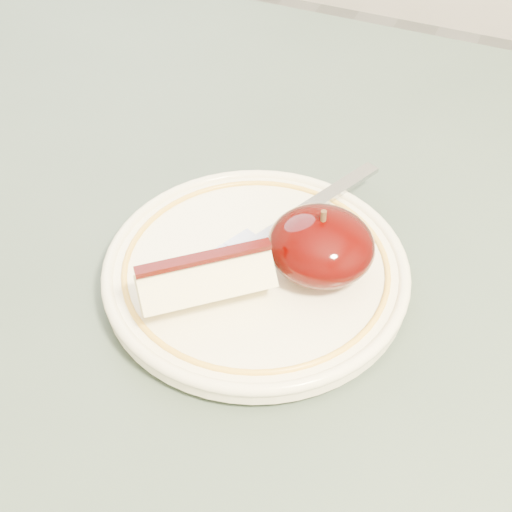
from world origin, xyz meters
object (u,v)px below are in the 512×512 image
at_px(table, 188,360).
at_px(apple_half, 321,245).
at_px(fork, 286,223).
at_px(plate, 256,270).

xyz_separation_m(table, apple_half, (0.09, 0.04, 0.13)).
height_order(apple_half, fork, apple_half).
xyz_separation_m(plate, fork, (0.00, 0.05, 0.01)).
xyz_separation_m(table, plate, (0.05, 0.03, 0.10)).
distance_m(plate, apple_half, 0.05).
relative_size(table, apple_half, 12.01).
relative_size(table, plate, 4.10).
bearing_deg(apple_half, fork, 140.58).
bearing_deg(table, plate, 27.73).
height_order(plate, fork, fork).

